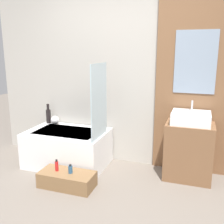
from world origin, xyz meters
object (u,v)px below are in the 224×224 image
Objects in this scene: bathtub at (68,148)px; bottle_soap_primary at (57,166)px; vase_round_light at (55,120)px; sink at (191,118)px; bottle_soap_secondary at (70,169)px; wooden_step_bench at (67,179)px; vase_tall_dark at (48,115)px.

bottle_soap_primary is (0.16, -0.57, -0.00)m from bathtub.
sink is at bearing -3.38° from vase_round_light.
bottle_soap_primary is at bearing -154.66° from sink.
bottle_soap_secondary is (-1.32, -0.71, -0.57)m from sink.
wooden_step_bench is at bearing -180.00° from bottle_soap_secondary.
vase_tall_dark is at bearing 167.45° from vase_round_light.
vase_tall_dark is 2.06× the size of bottle_soap_primary.
bottle_soap_primary is 1.35× the size of bottle_soap_secondary.
wooden_step_bench is at bearing -48.34° from vase_tall_dark.
bathtub is 10.23× the size of bottle_soap_secondary.
bathtub is 0.53m from vase_round_light.
bathtub is 2.41× the size of sink.
sink is 4.25× the size of bottle_soap_secondary.
sink reaches higher than bottle_soap_primary.
vase_tall_dark is 2.32× the size of vase_round_light.
bottle_soap_secondary is (0.34, -0.57, -0.02)m from bathtub.
vase_tall_dark is at bearing 131.66° from wooden_step_bench.
wooden_step_bench is 1.15m from vase_round_light.
sink is 3.55× the size of vase_round_light.
bottle_soap_primary is at bearing -180.00° from bottle_soap_secondary.
vase_round_light is (0.13, -0.03, -0.06)m from vase_tall_dark.
bottle_soap_primary is at bearing -180.00° from wooden_step_bench.
wooden_step_bench is at bearing 0.00° from bottle_soap_primary.
bottle_soap_primary is (-0.14, -0.00, 0.16)m from wooden_step_bench.
wooden_step_bench is 2.21× the size of vase_tall_dark.
vase_tall_dark is at bearing 133.49° from bottle_soap_secondary.
bathtub is 3.69× the size of vase_tall_dark.
sink is at bearing 25.34° from bottle_soap_primary.
sink is (1.67, 0.14, 0.55)m from bathtub.
bottle_soap_secondary is at bearing 0.00° from bottle_soap_primary.
sink is at bearing -3.95° from vase_tall_dark.
bottle_soap_secondary is (0.19, 0.00, -0.02)m from bottle_soap_primary.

